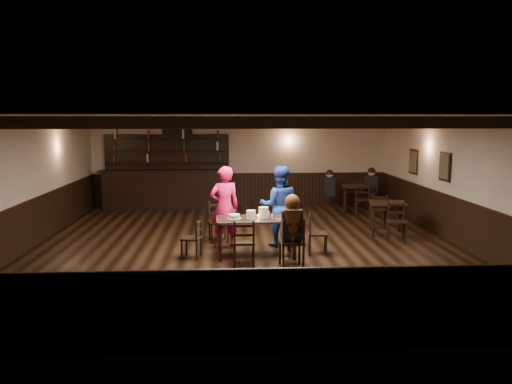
{
  "coord_description": "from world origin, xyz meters",
  "views": [
    {
      "loc": [
        -0.39,
        -10.34,
        2.65
      ],
      "look_at": [
        0.22,
        0.2,
        1.11
      ],
      "focal_mm": 35.0,
      "sensor_mm": 36.0,
      "label": 1
    }
  ],
  "objects": [
    {
      "name": "ground",
      "position": [
        0.0,
        0.0,
        0.0
      ],
      "size": [
        10.0,
        10.0,
        0.0
      ],
      "primitive_type": "plane",
      "color": "black",
      "rests_on": "ground"
    },
    {
      "name": "dining_table",
      "position": [
        0.16,
        -0.9,
        0.67
      ],
      "size": [
        1.55,
        0.81,
        0.75
      ],
      "color": "black",
      "rests_on": "ground"
    },
    {
      "name": "bg_patron_right",
      "position": [
        3.77,
        3.77,
        0.87
      ],
      "size": [
        0.27,
        0.41,
        0.8
      ],
      "color": "black",
      "rests_on": "ground"
    },
    {
      "name": "room_shell",
      "position": [
        0.01,
        0.04,
        1.75
      ],
      "size": [
        9.02,
        10.02,
        2.71
      ],
      "color": "beige",
      "rests_on": "ground"
    },
    {
      "name": "menu_red",
      "position": [
        0.68,
        -0.98,
        0.75
      ],
      "size": [
        0.37,
        0.33,
        0.0
      ],
      "primitive_type": "cube",
      "rotation": [
        0.0,
        0.0,
        0.54
      ],
      "color": "maroon",
      "rests_on": "dining_table"
    },
    {
      "name": "back_table_b",
      "position": [
        3.34,
        3.75,
        0.65
      ],
      "size": [
        0.97,
        0.97,
        0.75
      ],
      "color": "black",
      "rests_on": "ground"
    },
    {
      "name": "back_table_a",
      "position": [
        3.3,
        0.81,
        0.65
      ],
      "size": [
        0.96,
        0.96,
        0.75
      ],
      "color": "black",
      "rests_on": "ground"
    },
    {
      "name": "chair_end_right",
      "position": [
        1.31,
        -0.82,
        0.49
      ],
      "size": [
        0.41,
        0.43,
        0.83
      ],
      "color": "black",
      "rests_on": "ground"
    },
    {
      "name": "man_blue",
      "position": [
        0.69,
        -0.1,
        0.85
      ],
      "size": [
        0.86,
        0.69,
        1.7
      ],
      "primitive_type": "imported",
      "rotation": [
        0.0,
        0.0,
        3.08
      ],
      "color": "navy",
      "rests_on": "ground"
    },
    {
      "name": "seated_person",
      "position": [
        0.76,
        -1.67,
        0.87
      ],
      "size": [
        0.37,
        0.55,
        0.9
      ],
      "color": "black",
      "rests_on": "ground"
    },
    {
      "name": "chair_far_pushed",
      "position": [
        -0.61,
        0.38,
        0.51
      ],
      "size": [
        0.47,
        0.45,
        0.87
      ],
      "color": "black",
      "rests_on": "ground"
    },
    {
      "name": "woman_pink",
      "position": [
        -0.45,
        -0.19,
        0.85
      ],
      "size": [
        0.71,
        0.57,
        1.7
      ],
      "primitive_type": "imported",
      "rotation": [
        0.0,
        0.0,
        3.43
      ],
      "color": "#DA124E",
      "rests_on": "ground"
    },
    {
      "name": "chair_end_left",
      "position": [
        -1.03,
        -0.97,
        0.45
      ],
      "size": [
        0.41,
        0.43,
        0.77
      ],
      "color": "black",
      "rests_on": "ground"
    },
    {
      "name": "plate_stack_a",
      "position": [
        0.06,
        -0.97,
        0.84
      ],
      "size": [
        0.18,
        0.18,
        0.17
      ],
      "primitive_type": "cylinder",
      "color": "white",
      "rests_on": "dining_table"
    },
    {
      "name": "chair_near_right",
      "position": [
        0.76,
        -1.73,
        0.53
      ],
      "size": [
        0.45,
        0.43,
        0.91
      ],
      "color": "black",
      "rests_on": "ground"
    },
    {
      "name": "cake",
      "position": [
        -0.27,
        -0.91,
        0.79
      ],
      "size": [
        0.27,
        0.27,
        0.09
      ],
      "color": "white",
      "rests_on": "dining_table"
    },
    {
      "name": "menu_blue",
      "position": [
        0.75,
        -0.79,
        0.75
      ],
      "size": [
        0.3,
        0.23,
        0.0
      ],
      "primitive_type": "cube",
      "rotation": [
        0.0,
        0.0,
        -0.17
      ],
      "color": "#0E1147",
      "rests_on": "dining_table"
    },
    {
      "name": "bar_counter",
      "position": [
        -2.21,
        4.72,
        0.73
      ],
      "size": [
        3.94,
        0.7,
        2.2
      ],
      "color": "black",
      "rests_on": "ground"
    },
    {
      "name": "drink_glass",
      "position": [
        0.4,
        -0.74,
        0.8
      ],
      "size": [
        0.06,
        0.06,
        0.1
      ],
      "primitive_type": "cylinder",
      "color": "silver",
      "rests_on": "dining_table"
    },
    {
      "name": "pepper_shaker",
      "position": [
        0.53,
        -0.92,
        0.8
      ],
      "size": [
        0.04,
        0.04,
        0.1
      ],
      "primitive_type": "cylinder",
      "color": "#A5A8AD",
      "rests_on": "dining_table"
    },
    {
      "name": "bg_patron_left",
      "position": [
        2.53,
        3.69,
        0.84
      ],
      "size": [
        0.25,
        0.38,
        0.75
      ],
      "color": "black",
      "rests_on": "ground"
    },
    {
      "name": "plate_stack_b",
      "position": [
        0.3,
        -0.87,
        0.86
      ],
      "size": [
        0.18,
        0.18,
        0.22
      ],
      "primitive_type": "cylinder",
      "color": "white",
      "rests_on": "dining_table"
    },
    {
      "name": "tea_light",
      "position": [
        0.2,
        -0.84,
        0.78
      ],
      "size": [
        0.05,
        0.05,
        0.06
      ],
      "color": "#A5A8AD",
      "rests_on": "dining_table"
    },
    {
      "name": "chair_near_left",
      "position": [
        -0.1,
        -1.56,
        0.5
      ],
      "size": [
        0.4,
        0.38,
        0.86
      ],
      "color": "black",
      "rests_on": "ground"
    },
    {
      "name": "salt_shaker",
      "position": [
        0.47,
        -0.93,
        0.8
      ],
      "size": [
        0.04,
        0.04,
        0.09
      ],
      "primitive_type": "cylinder",
      "color": "silver",
      "rests_on": "dining_table"
    }
  ]
}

